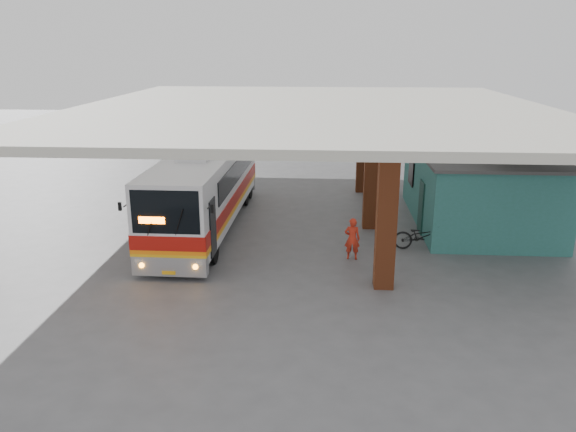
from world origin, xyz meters
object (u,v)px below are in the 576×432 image
at_px(coach_bus, 206,187).
at_px(motorcycle, 422,236).
at_px(red_chair, 396,187).
at_px(pedestrian, 352,239).

bearing_deg(coach_bus, motorcycle, -14.10).
bearing_deg(motorcycle, coach_bus, 80.39).
height_order(coach_bus, motorcycle, coach_bus).
bearing_deg(red_chair, motorcycle, -91.55).
bearing_deg(motorcycle, pedestrian, 117.77).
xyz_separation_m(coach_bus, motorcycle, (8.42, -2.20, -1.15)).
xyz_separation_m(coach_bus, pedestrian, (5.83, -3.28, -0.93)).
relative_size(coach_bus, motorcycle, 5.77).
relative_size(motorcycle, red_chair, 2.53).
distance_m(motorcycle, red_chair, 8.08).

